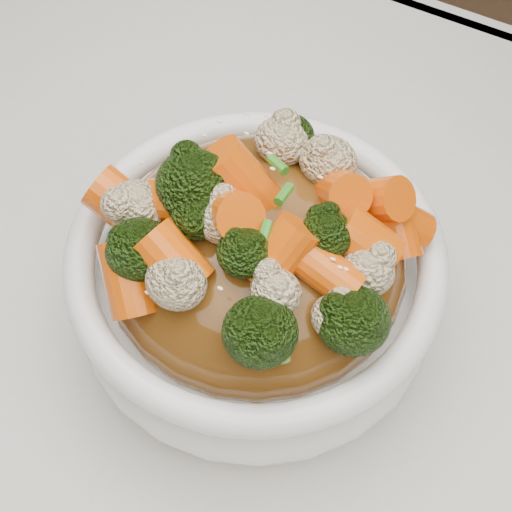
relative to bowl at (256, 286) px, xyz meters
The scene contains 8 objects.
tablecloth 0.09m from the bowl, 40.83° to the right, with size 1.20×0.80×0.04m, color silver.
bowl is the anchor object (origin of this frame).
sauce_base 0.03m from the bowl, 90.00° to the right, with size 0.18×0.18×0.10m, color #5C340F.
carrots 0.09m from the bowl, 90.00° to the right, with size 0.18×0.18×0.05m, color #E25507, non-canonical shape.
broccoli 0.09m from the bowl, 90.00° to the right, with size 0.18×0.18×0.04m, color black, non-canonical shape.
cauliflower 0.09m from the bowl, 90.00° to the right, with size 0.18×0.18×0.04m, color beige, non-canonical shape.
scallions 0.09m from the bowl, 26.57° to the right, with size 0.13×0.13×0.02m, color #2E721A, non-canonical shape.
sesame_seeds 0.09m from the bowl, 26.57° to the right, with size 0.16×0.16×0.01m, color beige, non-canonical shape.
Camera 1 is at (0.07, -0.18, 1.20)m, focal length 55.00 mm.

